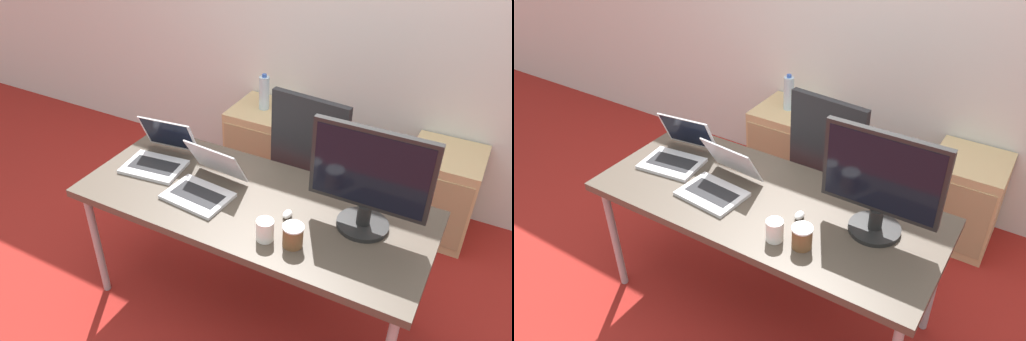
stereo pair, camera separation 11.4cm
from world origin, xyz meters
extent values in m
plane|color=maroon|center=(0.00, 0.00, 0.00)|extent=(14.00, 14.00, 0.00)
cube|color=silver|center=(0.00, 1.36, 1.30)|extent=(10.00, 0.05, 2.60)
cube|color=#473D33|center=(0.00, 0.00, 0.69)|extent=(1.68, 0.72, 0.04)
cylinder|color=#99999E|center=(-0.78, -0.30, 0.33)|extent=(0.04, 0.04, 0.67)
cylinder|color=#99999E|center=(-0.78, 0.30, 0.33)|extent=(0.04, 0.04, 0.67)
cylinder|color=#99999E|center=(0.78, 0.30, 0.33)|extent=(0.04, 0.04, 0.67)
cylinder|color=#232326|center=(0.09, 0.75, 0.02)|extent=(0.56, 0.56, 0.04)
cylinder|color=gray|center=(0.09, 0.75, 0.23)|extent=(0.05, 0.05, 0.38)
cube|color=#232326|center=(0.09, 0.75, 0.42)|extent=(0.52, 0.52, 0.07)
cube|color=#232326|center=(0.07, 0.49, 0.75)|extent=(0.44, 0.08, 0.60)
cube|color=tan|center=(-0.52, 1.11, 0.29)|extent=(0.42, 0.43, 0.58)
cube|color=tan|center=(-0.52, 0.90, 0.29)|extent=(0.39, 0.01, 0.46)
cube|color=tan|center=(0.72, 1.11, 0.29)|extent=(0.42, 0.43, 0.58)
cube|color=tan|center=(0.72, 0.90, 0.29)|extent=(0.39, 0.01, 0.46)
cylinder|color=silver|center=(-0.52, 1.11, 0.69)|extent=(0.07, 0.07, 0.23)
cylinder|color=#3359B2|center=(-0.52, 1.11, 0.82)|extent=(0.03, 0.03, 0.02)
cube|color=silver|center=(-0.24, -0.10, 0.72)|extent=(0.32, 0.25, 0.02)
cube|color=black|center=(-0.24, -0.10, 0.73)|extent=(0.26, 0.14, 0.00)
cube|color=silver|center=(-0.24, 0.06, 0.82)|extent=(0.31, 0.14, 0.20)
cube|color=black|center=(-0.23, 0.05, 0.83)|extent=(0.29, 0.13, 0.18)
cube|color=silver|center=(-0.58, 0.00, 0.72)|extent=(0.33, 0.26, 0.02)
cube|color=black|center=(-0.58, 0.00, 0.73)|extent=(0.26, 0.15, 0.00)
cube|color=silver|center=(-0.59, 0.16, 0.83)|extent=(0.31, 0.14, 0.21)
cube|color=black|center=(-0.59, 0.15, 0.83)|extent=(0.29, 0.12, 0.19)
cylinder|color=black|center=(0.52, 0.07, 0.72)|extent=(0.23, 0.23, 0.02)
cylinder|color=black|center=(0.52, 0.07, 0.78)|extent=(0.06, 0.06, 0.09)
cube|color=black|center=(0.52, 0.07, 1.01)|extent=(0.52, 0.03, 0.37)
cube|color=black|center=(0.52, 0.05, 1.01)|extent=(0.48, 0.00, 0.34)
ellipsoid|color=silver|center=(0.20, -0.03, 0.72)|extent=(0.04, 0.06, 0.03)
cylinder|color=white|center=(0.18, -0.21, 0.76)|extent=(0.08, 0.08, 0.10)
cylinder|color=brown|center=(0.30, -0.19, 0.75)|extent=(0.09, 0.09, 0.09)
cylinder|color=white|center=(0.30, -0.19, 0.81)|extent=(0.09, 0.09, 0.01)
camera|label=1|loc=(0.91, -1.64, 2.13)|focal=35.00mm
camera|label=2|loc=(1.01, -1.58, 2.13)|focal=35.00mm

